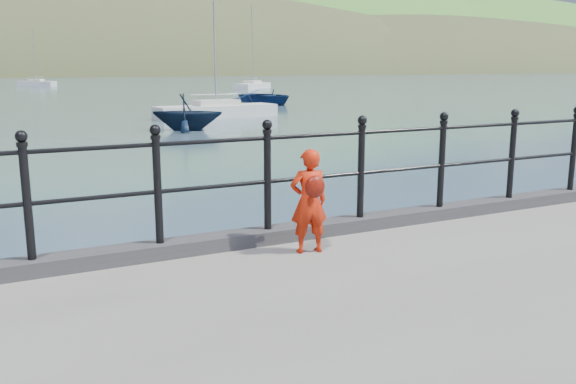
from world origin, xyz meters
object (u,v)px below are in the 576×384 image
child (309,201)px  launch_blue (266,97)px  launch_navy (187,112)px  sailboat_near (216,112)px  railing (215,172)px  sailboat_deep (36,84)px  sailboat_far (253,86)px

child → launch_blue: bearing=-103.8°
launch_navy → sailboat_near: bearing=-0.5°
child → sailboat_near: (8.90, 27.32, -1.21)m
child → sailboat_near: bearing=-97.9°
railing → sailboat_deep: 87.77m
sailboat_near → child: bearing=-113.0°
child → launch_navy: child is taller
child → sailboat_deep: 88.25m
launch_blue → launch_navy: (-11.09, -15.67, 0.26)m
sailboat_deep → sailboat_far: bearing=-5.6°
railing → child: railing is taller
launch_navy → sailboat_deep: (-1.07, 66.72, -0.49)m
launch_navy → sailboat_near: (3.53, 5.90, -0.49)m
launch_blue → sailboat_near: (-7.56, -9.77, -0.23)m
railing → sailboat_near: (9.72, 26.79, -1.48)m
launch_navy → launch_blue: bearing=-4.9°
sailboat_far → sailboat_near: bearing=-159.7°
child → launch_navy: size_ratio=0.34×
child → sailboat_far: sailboat_far is taller
child → launch_navy: bearing=-93.9°
launch_navy → sailboat_deep: bearing=31.3°
child → sailboat_deep: sailboat_deep is taller
launch_navy → sailboat_far: size_ratio=0.31×
launch_blue → sailboat_near: bearing=-139.9°
child → launch_blue: 40.59m
sailboat_near → sailboat_far: 43.11m
railing → sailboat_near: 28.53m
railing → launch_blue: bearing=64.7°
railing → child: 1.02m
railing → launch_blue: size_ratio=3.30×
launch_navy → sailboat_far: 49.97m
railing → sailboat_near: sailboat_near is taller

